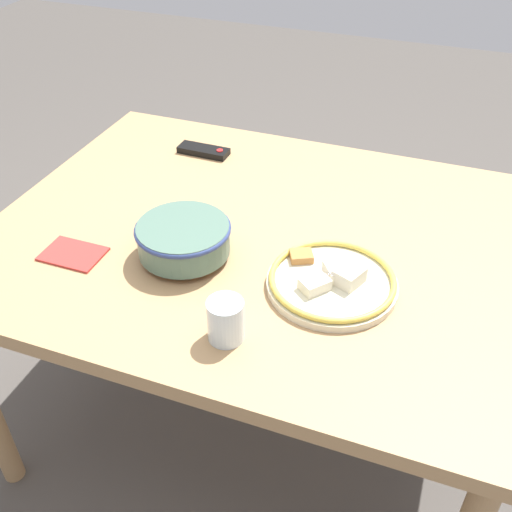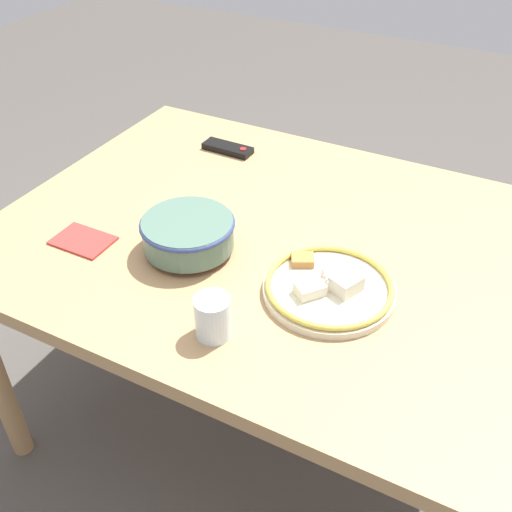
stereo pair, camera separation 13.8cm
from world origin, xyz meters
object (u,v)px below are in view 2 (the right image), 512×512
object	(u,v)px
noodle_bowl	(188,233)
food_plate	(329,287)
drinking_glass	(213,317)
tv_remote	(228,148)

from	to	relation	value
noodle_bowl	food_plate	size ratio (longest dim) A/B	0.77
drinking_glass	noodle_bowl	bearing A→B (deg)	132.40
tv_remote	food_plate	bearing A→B (deg)	48.93
noodle_bowl	tv_remote	world-z (taller)	noodle_bowl
tv_remote	drinking_glass	bearing A→B (deg)	28.62
tv_remote	drinking_glass	distance (m)	0.81
noodle_bowl	tv_remote	distance (m)	0.53
food_plate	noodle_bowl	bearing A→B (deg)	-178.15
tv_remote	noodle_bowl	bearing A→B (deg)	20.40
noodle_bowl	food_plate	bearing A→B (deg)	1.85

